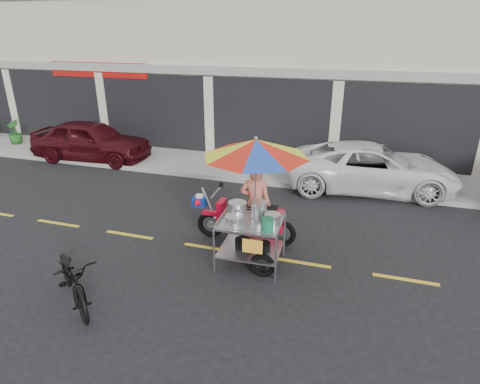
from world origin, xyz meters
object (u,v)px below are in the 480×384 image
(white_pickup, at_px, (371,167))
(food_vendor_rig, at_px, (254,181))
(maroon_sedan, at_px, (91,140))
(near_bicycle, at_px, (73,278))

(white_pickup, xyz_separation_m, food_vendor_rig, (-2.30, -4.65, 0.98))
(white_pickup, height_order, food_vendor_rig, food_vendor_rig)
(maroon_sedan, distance_m, white_pickup, 9.65)
(food_vendor_rig, bearing_deg, maroon_sedan, 145.41)
(white_pickup, relative_size, food_vendor_rig, 1.83)
(maroon_sedan, bearing_deg, food_vendor_rig, -125.40)
(near_bicycle, relative_size, food_vendor_rig, 0.70)
(food_vendor_rig, bearing_deg, white_pickup, 61.53)
(maroon_sedan, relative_size, near_bicycle, 2.28)
(food_vendor_rig, bearing_deg, near_bicycle, -137.75)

